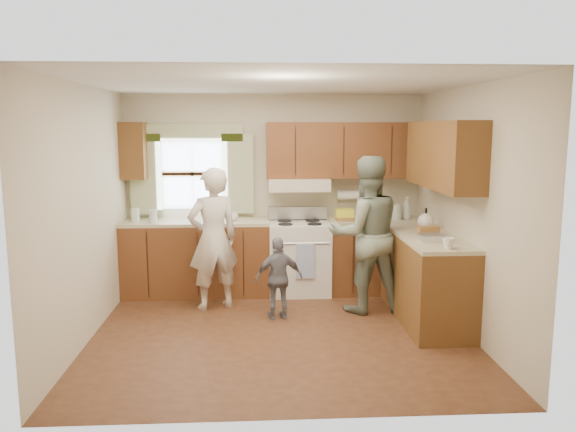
{
  "coord_description": "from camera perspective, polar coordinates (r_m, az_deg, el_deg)",
  "views": [
    {
      "loc": [
        -0.24,
        -5.5,
        2.08
      ],
      "look_at": [
        0.1,
        0.4,
        1.15
      ],
      "focal_mm": 35.0,
      "sensor_mm": 36.0,
      "label": 1
    }
  ],
  "objects": [
    {
      "name": "woman_left",
      "position": [
        6.49,
        -7.61,
        -2.32
      ],
      "size": [
        0.71,
        0.6,
        1.64
      ],
      "primitive_type": "imported",
      "rotation": [
        0.0,
        0.0,
        3.55
      ],
      "color": "beige",
      "rests_on": "ground"
    },
    {
      "name": "room",
      "position": [
        5.57,
        -0.79,
        0.37
      ],
      "size": [
        3.8,
        3.8,
        3.8
      ],
      "color": "#452715",
      "rests_on": "ground"
    },
    {
      "name": "child",
      "position": [
        6.17,
        -0.94,
        -6.34
      ],
      "size": [
        0.56,
        0.32,
        0.91
      ],
      "primitive_type": "imported",
      "rotation": [
        0.0,
        0.0,
        3.33
      ],
      "color": "slate",
      "rests_on": "ground"
    },
    {
      "name": "stove",
      "position": [
        7.14,
        1.14,
        -4.12
      ],
      "size": [
        0.76,
        0.67,
        1.07
      ],
      "color": "silver",
      "rests_on": "ground"
    },
    {
      "name": "woman_right",
      "position": [
        6.41,
        7.93,
        -1.87
      ],
      "size": [
        0.94,
        0.77,
        1.78
      ],
      "primitive_type": "imported",
      "rotation": [
        0.0,
        0.0,
        3.26
      ],
      "color": "#294434",
      "rests_on": "ground"
    },
    {
      "name": "kitchen_fixtures",
      "position": [
        6.75,
        4.04,
        -1.69
      ],
      "size": [
        3.8,
        2.25,
        2.15
      ],
      "color": "#4B2610",
      "rests_on": "ground"
    }
  ]
}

